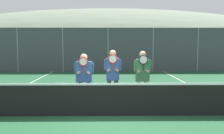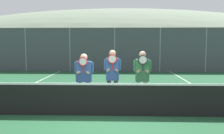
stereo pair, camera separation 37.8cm
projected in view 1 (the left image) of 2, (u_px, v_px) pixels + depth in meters
ground_plane at (107, 116)px, 7.04m from camera, size 120.00×120.00×0.00m
hill_distant at (109, 51)px, 66.74m from camera, size 106.84×59.36×20.78m
clubhouse_building at (121, 47)px, 25.51m from camera, size 20.90×5.50×3.26m
fence_back at (108, 50)px, 17.78m from camera, size 19.38×0.06×3.12m
tennis_net at (107, 99)px, 6.99m from camera, size 10.69×0.09×1.03m
court_line_left_sideline at (8, 94)px, 9.97m from camera, size 0.05×16.00×0.01m
court_line_right_sideline at (206, 94)px, 10.07m from camera, size 0.05×16.00×0.01m
player_leftmost at (84, 75)px, 7.84m from camera, size 0.62×0.34×1.72m
player_center_left at (113, 74)px, 7.86m from camera, size 0.54×0.34×1.83m
player_center_right at (142, 75)px, 7.76m from camera, size 0.55×0.34×1.80m
car_far_left at (31, 57)px, 20.29m from camera, size 4.44×2.03×1.80m
car_left_of_center at (91, 56)px, 20.44m from camera, size 4.04×2.08×1.85m
car_center at (148, 57)px, 20.45m from camera, size 4.21×2.09×1.70m
car_right_of_center at (209, 57)px, 20.06m from camera, size 4.25×2.04×1.86m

